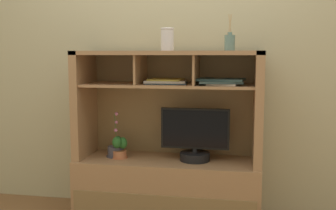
{
  "coord_description": "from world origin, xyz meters",
  "views": [
    {
      "loc": [
        0.54,
        -2.91,
        1.26
      ],
      "look_at": [
        0.0,
        0.0,
        0.88
      ],
      "focal_mm": 42.76,
      "sensor_mm": 36.0,
      "label": 1
    }
  ],
  "objects_px": {
    "magazine_stack_centre": "(221,81)",
    "diffuser_bottle": "(230,42)",
    "potted_fern": "(119,147)",
    "potted_orchid": "(116,151)",
    "media_console": "(168,168)",
    "tv_monitor": "(195,139)",
    "ceramic_vase": "(167,39)",
    "magazine_stack_left": "(166,81)"
  },
  "relations": [
    {
      "from": "magazine_stack_centre",
      "to": "diffuser_bottle",
      "type": "relative_size",
      "value": 1.39
    },
    {
      "from": "potted_fern",
      "to": "diffuser_bottle",
      "type": "relative_size",
      "value": 0.67
    },
    {
      "from": "potted_orchid",
      "to": "media_console",
      "type": "bearing_deg",
      "value": 1.31
    },
    {
      "from": "tv_monitor",
      "to": "potted_orchid",
      "type": "xyz_separation_m",
      "value": [
        -0.62,
        0.01,
        -0.12
      ]
    },
    {
      "from": "magazine_stack_centre",
      "to": "potted_fern",
      "type": "bearing_deg",
      "value": -178.52
    },
    {
      "from": "potted_orchid",
      "to": "diffuser_bottle",
      "type": "relative_size",
      "value": 1.35
    },
    {
      "from": "diffuser_bottle",
      "to": "tv_monitor",
      "type": "bearing_deg",
      "value": -177.5
    },
    {
      "from": "diffuser_bottle",
      "to": "magazine_stack_centre",
      "type": "bearing_deg",
      "value": -152.76
    },
    {
      "from": "ceramic_vase",
      "to": "media_console",
      "type": "bearing_deg",
      "value": 90.0
    },
    {
      "from": "potted_orchid",
      "to": "potted_fern",
      "type": "bearing_deg",
      "value": -46.39
    },
    {
      "from": "magazine_stack_left",
      "to": "ceramic_vase",
      "type": "bearing_deg",
      "value": -69.55
    },
    {
      "from": "media_console",
      "to": "magazine_stack_centre",
      "type": "xyz_separation_m",
      "value": [
        0.39,
        -0.03,
        0.67
      ]
    },
    {
      "from": "potted_fern",
      "to": "diffuser_bottle",
      "type": "xyz_separation_m",
      "value": [
        0.82,
        0.05,
        0.79
      ]
    },
    {
      "from": "diffuser_bottle",
      "to": "ceramic_vase",
      "type": "height_order",
      "value": "diffuser_bottle"
    },
    {
      "from": "magazine_stack_left",
      "to": "magazine_stack_centre",
      "type": "bearing_deg",
      "value": -7.28
    },
    {
      "from": "ceramic_vase",
      "to": "tv_monitor",
      "type": "bearing_deg",
      "value": 5.01
    },
    {
      "from": "magazine_stack_centre",
      "to": "magazine_stack_left",
      "type": "bearing_deg",
      "value": 172.72
    },
    {
      "from": "tv_monitor",
      "to": "diffuser_bottle",
      "type": "height_order",
      "value": "diffuser_bottle"
    },
    {
      "from": "tv_monitor",
      "to": "magazine_stack_left",
      "type": "relative_size",
      "value": 1.56
    },
    {
      "from": "potted_fern",
      "to": "magazine_stack_centre",
      "type": "height_order",
      "value": "magazine_stack_centre"
    },
    {
      "from": "tv_monitor",
      "to": "potted_fern",
      "type": "xyz_separation_m",
      "value": [
        -0.58,
        -0.04,
        -0.08
      ]
    },
    {
      "from": "potted_orchid",
      "to": "diffuser_bottle",
      "type": "xyz_separation_m",
      "value": [
        0.86,
        0.0,
        0.83
      ]
    },
    {
      "from": "tv_monitor",
      "to": "potted_orchid",
      "type": "distance_m",
      "value": 0.63
    },
    {
      "from": "magazine_stack_centre",
      "to": "ceramic_vase",
      "type": "relative_size",
      "value": 2.16
    },
    {
      "from": "magazine_stack_left",
      "to": "magazine_stack_centre",
      "type": "height_order",
      "value": "magazine_stack_centre"
    },
    {
      "from": "media_console",
      "to": "potted_fern",
      "type": "relative_size",
      "value": 7.93
    },
    {
      "from": "potted_orchid",
      "to": "magazine_stack_centre",
      "type": "height_order",
      "value": "magazine_stack_centre"
    },
    {
      "from": "potted_fern",
      "to": "magazine_stack_left",
      "type": "height_order",
      "value": "magazine_stack_left"
    },
    {
      "from": "potted_fern",
      "to": "potted_orchid",
      "type": "bearing_deg",
      "value": 133.61
    },
    {
      "from": "tv_monitor",
      "to": "magazine_stack_left",
      "type": "height_order",
      "value": "magazine_stack_left"
    },
    {
      "from": "media_console",
      "to": "diffuser_bottle",
      "type": "relative_size",
      "value": 5.35
    },
    {
      "from": "ceramic_vase",
      "to": "magazine_stack_centre",
      "type": "bearing_deg",
      "value": 0.03
    },
    {
      "from": "media_console",
      "to": "potted_orchid",
      "type": "bearing_deg",
      "value": -178.69
    },
    {
      "from": "potted_orchid",
      "to": "ceramic_vase",
      "type": "relative_size",
      "value": 2.09
    },
    {
      "from": "diffuser_bottle",
      "to": "media_console",
      "type": "bearing_deg",
      "value": 179.31
    },
    {
      "from": "magazine_stack_centre",
      "to": "tv_monitor",
      "type": "bearing_deg",
      "value": 174.54
    },
    {
      "from": "potted_orchid",
      "to": "ceramic_vase",
      "type": "height_order",
      "value": "ceramic_vase"
    },
    {
      "from": "tv_monitor",
      "to": "potted_fern",
      "type": "bearing_deg",
      "value": -176.26
    },
    {
      "from": "potted_orchid",
      "to": "magazine_stack_centre",
      "type": "xyz_separation_m",
      "value": [
        0.8,
        -0.02,
        0.55
      ]
    },
    {
      "from": "media_console",
      "to": "tv_monitor",
      "type": "height_order",
      "value": "media_console"
    },
    {
      "from": "tv_monitor",
      "to": "potted_fern",
      "type": "height_order",
      "value": "tv_monitor"
    },
    {
      "from": "potted_orchid",
      "to": "potted_fern",
      "type": "distance_m",
      "value": 0.07
    }
  ]
}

